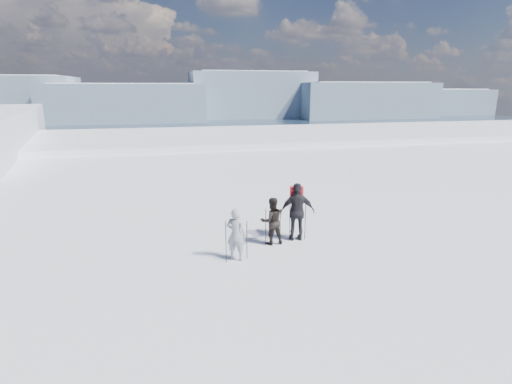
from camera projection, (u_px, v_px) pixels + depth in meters
lake_basin at (212, 202)px, 41.26m from camera, size 820.00×820.00×71.62m
far_mountain_range at (192, 98)px, 448.04m from camera, size 770.00×110.00×53.00m
skier_grey at (236, 234)px, 11.75m from camera, size 0.69×0.62×1.59m
skier_dark at (272, 221)px, 12.96m from camera, size 0.81×0.65×1.58m
skier_pack at (297, 212)px, 13.25m from camera, size 1.21×0.66×1.96m
backpack at (297, 173)px, 13.17m from camera, size 0.45×0.30×0.56m
ski_poles at (270, 229)px, 12.64m from camera, size 2.90×1.24×1.29m
skis_loose at (238, 233)px, 14.06m from camera, size 0.52×1.70×0.03m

